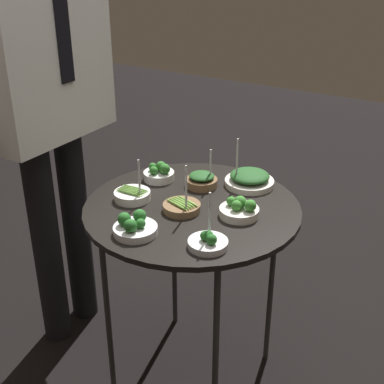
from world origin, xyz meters
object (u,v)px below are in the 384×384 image
at_px(bowl_broccoli_back_left, 240,210).
at_px(serving_cart, 192,219).
at_px(bowl_asparagus_mid_left, 132,195).
at_px(bowl_broccoli_front_center, 134,227).
at_px(bowl_broccoli_mid_right, 159,173).
at_px(bowl_asparagus_front_left, 182,206).
at_px(bowl_spinach_far_rim, 202,180).
at_px(waiter_figure, 41,68).
at_px(bowl_spinach_front_right, 249,179).
at_px(bowl_broccoli_near_rim, 208,242).

bearing_deg(bowl_broccoli_back_left, serving_cart, 95.89).
distance_m(bowl_asparagus_mid_left, bowl_broccoli_front_center, 0.22).
height_order(bowl_asparagus_mid_left, bowl_broccoli_mid_right, bowl_asparagus_mid_left).
xyz_separation_m(bowl_asparagus_front_left, bowl_spinach_far_rim, (0.19, 0.04, 0.01)).
relative_size(bowl_spinach_far_rim, bowl_asparagus_mid_left, 0.91).
xyz_separation_m(bowl_asparagus_front_left, bowl_broccoli_mid_right, (0.16, 0.19, 0.01)).
relative_size(bowl_asparagus_front_left, bowl_asparagus_mid_left, 1.13).
xyz_separation_m(bowl_asparagus_mid_left, waiter_figure, (0.04, 0.40, 0.37)).
xyz_separation_m(serving_cart, bowl_broccoli_back_left, (0.02, -0.16, 0.07)).
xyz_separation_m(bowl_broccoli_back_left, waiter_figure, (-0.04, 0.75, 0.36)).
height_order(bowl_broccoli_back_left, bowl_spinach_far_rim, bowl_spinach_far_rim).
height_order(bowl_spinach_far_rim, bowl_broccoli_front_center, bowl_spinach_far_rim).
relative_size(bowl_asparagus_front_left, bowl_spinach_front_right, 0.96).
relative_size(bowl_broccoli_back_left, bowl_broccoli_mid_right, 1.13).
xyz_separation_m(bowl_asparagus_front_left, bowl_broccoli_near_rim, (-0.15, -0.18, 0.00)).
bearing_deg(bowl_broccoli_near_rim, bowl_asparagus_front_left, 50.79).
bearing_deg(bowl_asparagus_front_left, serving_cart, -12.68).
bearing_deg(bowl_broccoli_back_left, bowl_spinach_far_rim, 58.94).
bearing_deg(bowl_broccoli_back_left, bowl_asparagus_front_left, 109.84).
distance_m(bowl_broccoli_back_left, waiter_figure, 0.84).
relative_size(bowl_broccoli_near_rim, bowl_broccoli_front_center, 1.18).
bearing_deg(bowl_spinach_front_right, bowl_broccoli_near_rim, -169.98).
distance_m(bowl_broccoli_near_rim, bowl_broccoli_back_left, 0.21).
height_order(serving_cart, bowl_broccoli_back_left, bowl_broccoli_back_left).
bearing_deg(bowl_broccoli_back_left, bowl_broccoli_front_center, 139.38).
xyz_separation_m(bowl_spinach_far_rim, bowl_asparagus_mid_left, (-0.21, 0.15, -0.01)).
bearing_deg(bowl_broccoli_mid_right, bowl_asparagus_front_left, -129.11).
bearing_deg(bowl_broccoli_near_rim, waiter_figure, 77.44).
distance_m(bowl_broccoli_back_left, bowl_broccoli_mid_right, 0.38).
height_order(bowl_spinach_far_rim, waiter_figure, waiter_figure).
bearing_deg(waiter_figure, bowl_asparagus_front_left, -92.28).
bearing_deg(bowl_spinach_far_rim, bowl_broccoli_near_rim, -147.34).
height_order(bowl_spinach_front_right, waiter_figure, waiter_figure).
bearing_deg(bowl_asparagus_front_left, bowl_spinach_far_rim, 10.83).
bearing_deg(waiter_figure, bowl_broccoli_front_center, -111.96).
height_order(serving_cart, bowl_broccoli_mid_right, bowl_broccoli_mid_right).
bearing_deg(bowl_broccoli_front_center, waiter_figure, 68.04).
distance_m(bowl_broccoli_near_rim, bowl_asparagus_mid_left, 0.38).
distance_m(serving_cart, bowl_broccoli_near_rim, 0.26).
distance_m(bowl_spinach_far_rim, bowl_asparagus_mid_left, 0.25).
bearing_deg(bowl_spinach_far_rim, bowl_asparagus_mid_left, 144.68).
distance_m(bowl_spinach_front_right, waiter_figure, 0.81).
xyz_separation_m(bowl_asparagus_front_left, bowl_spinach_front_right, (0.28, -0.10, 0.01)).
bearing_deg(bowl_broccoli_front_center, bowl_asparagus_mid_left, 38.34).
bearing_deg(serving_cart, bowl_spinach_far_rim, 17.97).
relative_size(bowl_broccoli_near_rim, bowl_broccoli_back_left, 1.24).
distance_m(serving_cart, bowl_broccoli_front_center, 0.25).
height_order(bowl_broccoli_near_rim, bowl_asparagus_mid_left, bowl_broccoli_near_rim).
bearing_deg(bowl_asparagus_mid_left, waiter_figure, 84.15).
xyz_separation_m(bowl_asparagus_mid_left, bowl_broccoli_mid_right, (0.18, 0.01, 0.01)).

